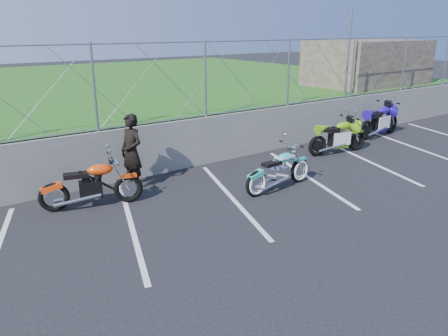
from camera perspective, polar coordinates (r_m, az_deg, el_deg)
ground at (r=9.01m, az=4.77°, el=-5.71°), size 90.00×90.00×0.00m
retaining_wall at (r=11.53m, az=-6.49°, el=2.95°), size 30.00×0.22×1.30m
grass_field at (r=20.68m, az=-20.45°, el=8.57°), size 30.00×20.00×1.30m
stone_building at (r=19.82m, az=18.25°, el=12.96°), size 5.00×3.00×1.80m
chain_link_fence at (r=11.22m, az=-6.78°, el=11.12°), size 28.00×0.03×2.00m
sign_pole at (r=16.20m, az=15.93°, el=14.40°), size 0.08×0.08×3.00m
parking_lines at (r=10.44m, az=6.24°, el=-2.36°), size 18.29×4.31×0.01m
cruiser_turquoise at (r=10.18m, az=7.27°, el=-0.48°), size 2.08×0.66×1.03m
naked_orange at (r=9.47m, az=-16.74°, el=-2.31°), size 2.06×0.80×1.05m
sportbike_green at (r=13.45m, az=14.71°, el=3.81°), size 2.06×0.73×1.08m
sportbike_blue at (r=16.01m, az=19.69°, el=5.68°), size 2.25×0.80×1.17m
person_standing at (r=10.27m, az=-11.97°, el=2.10°), size 0.56×0.72×1.75m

